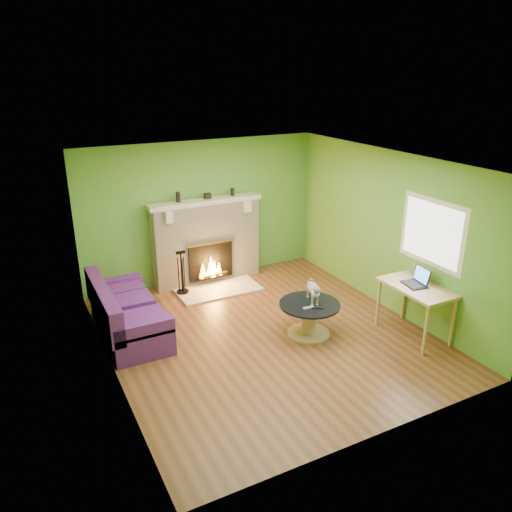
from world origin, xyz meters
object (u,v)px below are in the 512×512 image
Objects in this scene: cat at (313,291)px; sofa at (125,314)px; desk at (417,292)px; coffee_table at (309,317)px.

sofa is at bearing 173.50° from cat.
sofa is 4.33m from desk.
sofa is 2.04× the size of coffee_table.
coffee_table is 0.40m from cat.
coffee_table is 1.64× the size of cat.
sofa reaches higher than coffee_table.
sofa is 1.69× the size of desk.
desk is at bearing -28.44° from coffee_table.
sofa is 2.76m from coffee_table.
cat reaches higher than desk.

